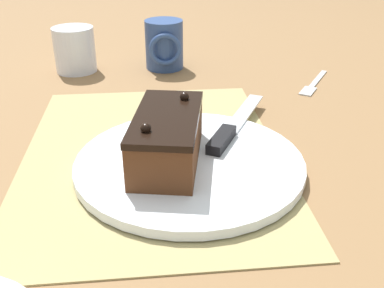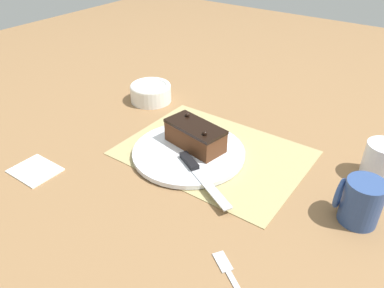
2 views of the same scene
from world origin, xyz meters
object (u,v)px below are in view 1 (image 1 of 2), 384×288
Objects in this scene: chocolate_cake at (168,137)px; serving_knife at (230,130)px; cake_plate at (190,163)px; coffee_mug at (165,45)px; drinking_glass at (75,50)px; dessert_fork at (314,84)px.

chocolate_cake is 0.84× the size of serving_knife.
cake_plate is 2.95× the size of coffee_mug.
drinking_glass is at bearing -90.04° from coffee_mug.
coffee_mug reaches higher than dessert_fork.
cake_plate is at bearing -105.23° from serving_knife.
coffee_mug is at bearing 7.93° from dessert_fork.
dessert_fork is at bearing 64.38° from coffee_mug.
serving_knife is 0.29m from dessert_fork.
serving_knife is at bearing 36.22° from drinking_glass.
dessert_fork is at bearing 134.43° from chocolate_cake.
serving_knife is 2.08× the size of coffee_mug.
dessert_fork is (-0.28, 0.26, -0.01)m from cake_plate.
drinking_glass is 0.18m from coffee_mug.
drinking_glass is (-0.41, -0.19, 0.03)m from cake_plate.
coffee_mug is 0.73× the size of dessert_fork.
coffee_mug is (-0.41, 0.02, 0.00)m from chocolate_cake.
serving_knife is 0.36m from coffee_mug.
coffee_mug is at bearing 129.86° from serving_knife.
cake_plate is 0.09m from serving_knife.
serving_knife reaches higher than cake_plate.
cake_plate is at bearing 1.56° from coffee_mug.
chocolate_cake is 0.44m from drinking_glass.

